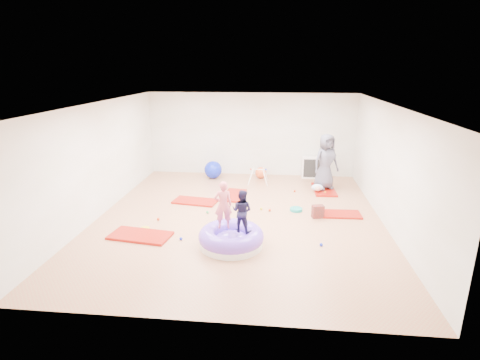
# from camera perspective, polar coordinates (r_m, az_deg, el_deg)

# --- Properties ---
(room) EXTENTS (7.01, 8.01, 2.81)m
(room) POSITION_cam_1_polar(r_m,az_deg,el_deg) (8.95, -0.19, 2.51)
(room) COLOR tan
(room) RESTS_ON ground
(gym_mat_front_left) EXTENTS (1.42, 0.86, 0.06)m
(gym_mat_front_left) POSITION_cam_1_polar(r_m,az_deg,el_deg) (8.69, -14.96, -8.18)
(gym_mat_front_left) COLOR #AA0A00
(gym_mat_front_left) RESTS_ON ground
(gym_mat_mid_left) EXTENTS (1.27, 0.78, 0.05)m
(gym_mat_mid_left) POSITION_cam_1_polar(r_m,az_deg,el_deg) (10.52, -6.85, -3.24)
(gym_mat_mid_left) COLOR #AA0A00
(gym_mat_mid_left) RESTS_ON ground
(gym_mat_center_back) EXTENTS (0.71, 1.19, 0.05)m
(gym_mat_center_back) POSITION_cam_1_polar(r_m,az_deg,el_deg) (10.93, -1.02, -2.32)
(gym_mat_center_back) COLOR #AA0A00
(gym_mat_center_back) RESTS_ON ground
(gym_mat_right) EXTENTS (1.12, 0.59, 0.05)m
(gym_mat_right) POSITION_cam_1_polar(r_m,az_deg,el_deg) (9.89, 14.79, -5.04)
(gym_mat_right) COLOR #AA0A00
(gym_mat_right) RESTS_ON ground
(gym_mat_rear_right) EXTENTS (0.68, 1.29, 0.05)m
(gym_mat_rear_right) POSITION_cam_1_polar(r_m,az_deg,el_deg) (11.70, 12.66, -1.42)
(gym_mat_rear_right) COLOR #AA0A00
(gym_mat_rear_right) RESTS_ON ground
(inflatable_cushion) EXTENTS (1.38, 1.38, 0.43)m
(inflatable_cushion) POSITION_cam_1_polar(r_m,az_deg,el_deg) (7.96, -1.35, -8.85)
(inflatable_cushion) COLOR white
(inflatable_cushion) RESTS_ON ground
(child_pink) EXTENTS (0.43, 0.33, 1.03)m
(child_pink) POSITION_cam_1_polar(r_m,az_deg,el_deg) (7.79, -2.58, -3.48)
(child_pink) COLOR #E96673
(child_pink) RESTS_ON inflatable_cushion
(child_navy) EXTENTS (0.52, 0.46, 0.90)m
(child_navy) POSITION_cam_1_polar(r_m,az_deg,el_deg) (7.65, 0.29, -4.40)
(child_navy) COLOR #1C183C
(child_navy) RESTS_ON inflatable_cushion
(adult_caregiver) EXTENTS (0.97, 0.85, 1.67)m
(adult_caregiver) POSITION_cam_1_polar(r_m,az_deg,el_deg) (11.54, 12.95, 2.77)
(adult_caregiver) COLOR #4B4A5C
(adult_caregiver) RESTS_ON gym_mat_rear_right
(infant) EXTENTS (0.35, 0.35, 0.21)m
(infant) POSITION_cam_1_polar(r_m,az_deg,el_deg) (11.41, 11.71, -1.15)
(infant) COLOR #C3DBFE
(infant) RESTS_ON gym_mat_rear_right
(ball_pit_balls) EXTENTS (4.39, 3.60, 0.07)m
(ball_pit_balls) POSITION_cam_1_polar(r_m,az_deg,el_deg) (9.59, 1.67, -5.08)
(ball_pit_balls) COLOR red
(ball_pit_balls) RESTS_ON ground
(exercise_ball_blue) EXTENTS (0.59, 0.59, 0.59)m
(exercise_ball_blue) POSITION_cam_1_polar(r_m,az_deg,el_deg) (12.62, -4.11, 1.57)
(exercise_ball_blue) COLOR #1020C4
(exercise_ball_blue) RESTS_ON ground
(exercise_ball_orange) EXTENTS (0.38, 0.38, 0.38)m
(exercise_ball_orange) POSITION_cam_1_polar(r_m,az_deg,el_deg) (12.64, 3.19, 1.13)
(exercise_ball_orange) COLOR orange
(exercise_ball_orange) RESTS_ON ground
(infant_play_gym) EXTENTS (0.64, 0.61, 0.49)m
(infant_play_gym) POSITION_cam_1_polar(r_m,az_deg,el_deg) (11.99, 2.79, 0.95)
(infant_play_gym) COLOR white
(infant_play_gym) RESTS_ON ground
(cube_shelf) EXTENTS (0.72, 0.35, 0.72)m
(cube_shelf) POSITION_cam_1_polar(r_m,az_deg,el_deg) (12.89, 11.00, 1.93)
(cube_shelf) COLOR white
(cube_shelf) RESTS_ON ground
(balance_disc) EXTENTS (0.33, 0.33, 0.07)m
(balance_disc) POSITION_cam_1_polar(r_m,az_deg,el_deg) (9.94, 8.55, -4.46)
(balance_disc) COLOR teal
(balance_disc) RESTS_ON ground
(backpack) EXTENTS (0.31, 0.24, 0.32)m
(backpack) POSITION_cam_1_polar(r_m,az_deg,el_deg) (9.55, 11.77, -4.73)
(backpack) COLOR maroon
(backpack) RESTS_ON ground
(yellow_toy) EXTENTS (0.22, 0.22, 0.03)m
(yellow_toy) POSITION_cam_1_polar(r_m,az_deg,el_deg) (9.04, -14.28, -7.19)
(yellow_toy) COLOR yellow
(yellow_toy) RESTS_ON ground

